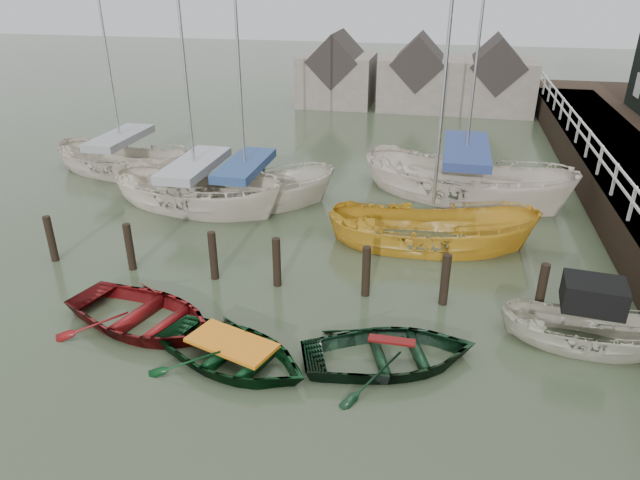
% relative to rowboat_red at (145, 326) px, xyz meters
% --- Properties ---
extents(ground, '(120.00, 120.00, 0.00)m').
position_rel_rowboat_red_xyz_m(ground, '(3.76, -0.43, 0.00)').
color(ground, '#313D26').
rests_on(ground, ground).
extents(pier, '(3.04, 32.00, 2.70)m').
position_rel_rowboat_red_xyz_m(pier, '(13.24, 9.57, 0.71)').
color(pier, black).
rests_on(pier, ground).
extents(mooring_pilings, '(13.72, 0.22, 1.80)m').
position_rel_rowboat_red_xyz_m(mooring_pilings, '(2.65, 2.57, 0.50)').
color(mooring_pilings, black).
rests_on(mooring_pilings, ground).
extents(far_sheds, '(14.00, 4.08, 4.39)m').
position_rel_rowboat_red_xyz_m(far_sheds, '(4.60, 25.57, 1.86)').
color(far_sheds, '#665B51').
rests_on(far_sheds, ground).
extents(rowboat_red, '(4.77, 3.95, 0.85)m').
position_rel_rowboat_red_xyz_m(rowboat_red, '(0.00, 0.00, 0.00)').
color(rowboat_red, '#620E0F').
rests_on(rowboat_red, ground).
extents(rowboat_green, '(4.35, 3.68, 0.77)m').
position_rel_rowboat_red_xyz_m(rowboat_green, '(2.56, -0.88, 0.00)').
color(rowboat_green, black).
rests_on(rowboat_green, ground).
extents(rowboat_dkgreen, '(4.51, 3.85, 0.79)m').
position_rel_rowboat_red_xyz_m(rowboat_dkgreen, '(5.91, -0.16, 0.00)').
color(rowboat_dkgreen, black).
rests_on(rowboat_dkgreen, ground).
extents(motorboat, '(3.92, 1.79, 2.28)m').
position_rel_rowboat_red_xyz_m(motorboat, '(10.17, 1.46, 0.12)').
color(motorboat, '#B8B39D').
rests_on(motorboat, ground).
extents(sailboat_a, '(7.17, 3.83, 10.84)m').
position_rel_rowboat_red_xyz_m(sailboat_a, '(-1.83, 7.42, 0.06)').
color(sailboat_a, beige).
rests_on(sailboat_a, ground).
extents(sailboat_b, '(6.86, 4.46, 11.72)m').
position_rel_rowboat_red_xyz_m(sailboat_b, '(-0.17, 7.99, 0.06)').
color(sailboat_b, beige).
rests_on(sailboat_b, ground).
extents(sailboat_c, '(6.52, 2.81, 10.82)m').
position_rel_rowboat_red_xyz_m(sailboat_c, '(6.48, 6.04, 0.01)').
color(sailboat_c, gold).
rests_on(sailboat_c, ground).
extents(sailboat_d, '(8.56, 5.55, 13.47)m').
position_rel_rowboat_red_xyz_m(sailboat_d, '(7.46, 10.42, 0.06)').
color(sailboat_d, beige).
rests_on(sailboat_d, ground).
extents(sailboat_e, '(6.91, 3.76, 9.68)m').
position_rel_rowboat_red_xyz_m(sailboat_e, '(-6.36, 10.27, 0.06)').
color(sailboat_e, beige).
rests_on(sailboat_e, ground).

